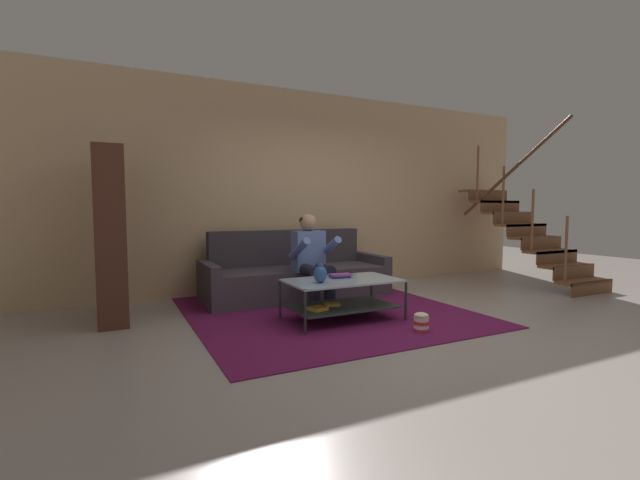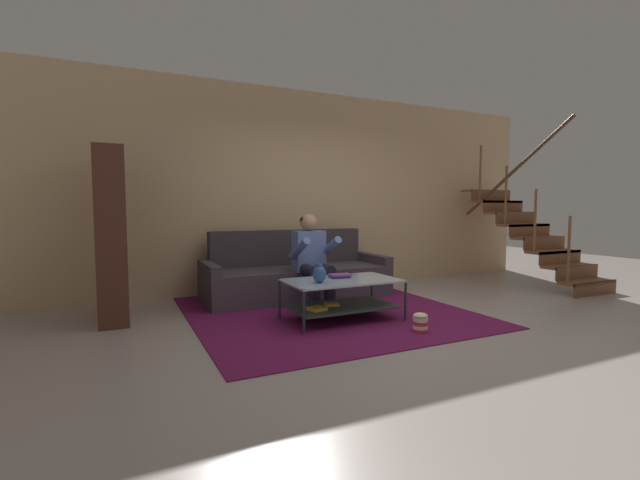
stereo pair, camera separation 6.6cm
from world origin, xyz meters
name	(u,v)px [view 2 (the right image)]	position (x,y,z in m)	size (l,w,h in m)	color
ground	(403,327)	(0.00, 0.00, 0.00)	(16.80, 16.80, 0.00)	#A69993
back_partition	(305,191)	(0.00, 2.46, 1.45)	(8.40, 0.12, 2.90)	tan
staircase_run	(531,229)	(3.26, 1.14, 0.87)	(0.91, 2.11, 2.43)	brown
couch	(296,276)	(-0.41, 1.84, 0.29)	(2.45, 0.90, 0.89)	#403840
person_seated_center	(313,256)	(-0.41, 1.29, 0.61)	(0.50, 0.58, 1.12)	#212032
coffee_table	(341,293)	(-0.44, 0.49, 0.29)	(1.19, 0.68, 0.44)	#AABECB
area_rug	(321,309)	(-0.42, 1.04, 0.01)	(3.00, 3.28, 0.01)	#621444
vase	(319,274)	(-0.73, 0.43, 0.53)	(0.14, 0.14, 0.19)	#2B5192
book_stack	(340,276)	(-0.39, 0.63, 0.46)	(0.25, 0.18, 0.04)	#375FB7
bookshelf	(108,251)	(-2.66, 1.57, 0.74)	(0.29, 0.96, 1.81)	#4E291D
popcorn_tub	(420,323)	(0.04, -0.22, 0.09)	(0.14, 0.14, 0.19)	red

